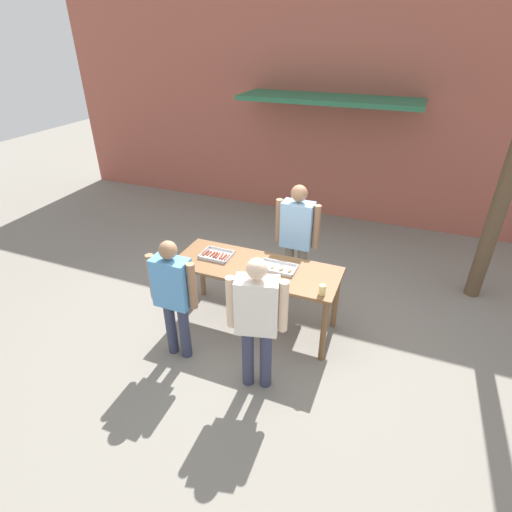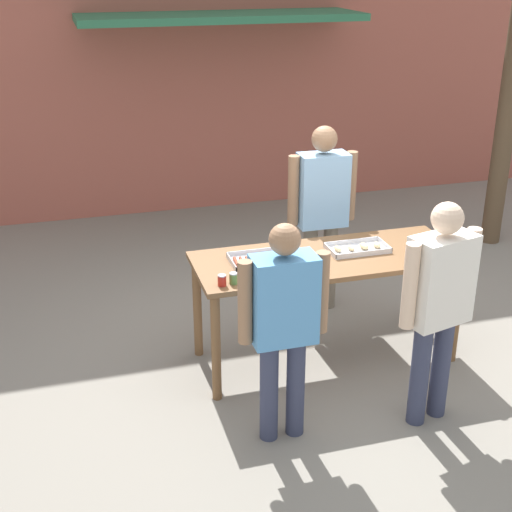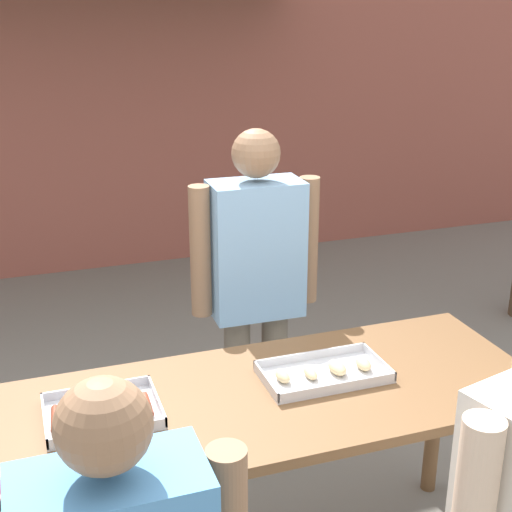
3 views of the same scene
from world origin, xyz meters
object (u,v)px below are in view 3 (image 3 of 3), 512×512
at_px(food_tray_sausages, 102,413).
at_px(food_tray_buns, 325,372).
at_px(person_server_behind_table, 256,275).
at_px(condiment_jar_ketchup, 27,477).

bearing_deg(food_tray_sausages, food_tray_buns, 0.12).
bearing_deg(person_server_behind_table, food_tray_buns, -88.94).
bearing_deg(food_tray_buns, food_tray_sausages, -179.88).
xyz_separation_m(condiment_jar_ketchup, person_server_behind_table, (1.10, 1.13, 0.08)).
height_order(food_tray_buns, person_server_behind_table, person_server_behind_table).
distance_m(food_tray_sausages, food_tray_buns, 0.84).
distance_m(food_tray_buns, condiment_jar_ketchup, 1.15).
bearing_deg(person_server_behind_table, condiment_jar_ketchup, -133.27).
bearing_deg(food_tray_sausages, condiment_jar_ketchup, -128.87).
height_order(food_tray_sausages, person_server_behind_table, person_server_behind_table).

